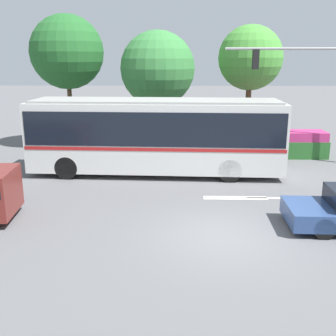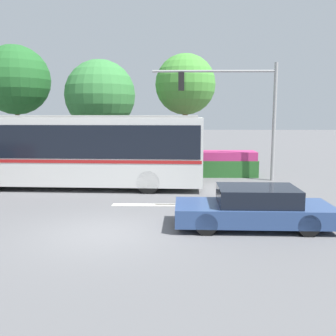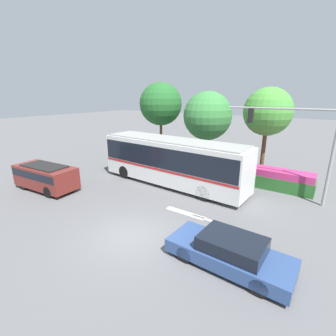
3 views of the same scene
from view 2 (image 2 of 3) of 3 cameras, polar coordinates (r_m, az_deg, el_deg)
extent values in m
plane|color=#5B5B5E|center=(11.28, -9.61, -9.64)|extent=(140.00, 140.00, 0.00)
cube|color=silver|center=(17.91, -12.99, 2.62)|extent=(11.28, 3.01, 3.00)
cube|color=black|center=(17.88, -13.04, 4.15)|extent=(11.06, 3.04, 1.44)
cube|color=#B21E1E|center=(17.95, -12.95, 1.47)|extent=(11.17, 3.04, 0.14)
cube|color=#959592|center=(17.84, -13.15, 7.58)|extent=(10.82, 2.79, 0.10)
cylinder|color=black|center=(20.48, -22.25, -0.64)|extent=(1.01, 0.34, 1.00)
cylinder|color=black|center=(16.35, -2.99, -2.13)|extent=(1.01, 0.34, 1.00)
cylinder|color=black|center=(18.56, -2.22, -0.88)|extent=(1.01, 0.34, 1.00)
cube|color=navy|center=(11.84, 12.69, -6.61)|extent=(4.75, 1.97, 0.54)
cube|color=black|center=(11.74, 13.33, -4.08)|extent=(2.39, 1.69, 0.53)
cylinder|color=black|center=(10.92, 5.80, -8.40)|extent=(0.65, 0.24, 0.65)
cylinder|color=black|center=(12.50, 5.35, -6.24)|extent=(0.65, 0.24, 0.65)
cylinder|color=black|center=(11.46, 20.45, -8.09)|extent=(0.65, 0.24, 0.65)
cylinder|color=black|center=(12.97, 18.21, -6.09)|extent=(0.65, 0.24, 0.65)
cylinder|color=gray|center=(20.06, 15.73, 6.62)|extent=(0.18, 0.18, 5.96)
cylinder|color=gray|center=(19.61, 6.97, 14.32)|extent=(6.19, 0.12, 0.12)
cube|color=black|center=(19.47, 2.01, 12.94)|extent=(0.30, 0.22, 0.90)
cylinder|color=red|center=(19.62, 2.01, 13.78)|extent=(0.18, 0.02, 0.18)
cylinder|color=yellow|center=(19.59, 2.01, 12.91)|extent=(0.18, 0.02, 0.18)
cylinder|color=green|center=(19.57, 2.00, 12.04)|extent=(0.18, 0.02, 0.18)
cube|color=#286028|center=(21.04, 5.16, 0.04)|extent=(6.01, 1.41, 0.91)
cube|color=#B22D6B|center=(20.96, 5.18, 1.91)|extent=(5.88, 1.34, 0.47)
cylinder|color=brown|center=(25.19, -21.63, 4.33)|extent=(0.26, 0.26, 3.95)
sphere|color=#236028|center=(25.23, -22.06, 12.22)|extent=(4.17, 4.17, 4.17)
cylinder|color=brown|center=(23.70, -10.02, 3.43)|extent=(0.26, 0.26, 3.01)
sphere|color=#387F3D|center=(23.65, -10.20, 10.78)|extent=(4.26, 4.26, 4.26)
cylinder|color=brown|center=(22.66, 2.59, 4.41)|extent=(0.31, 0.31, 3.86)
sphere|color=#479338|center=(22.67, 2.64, 12.51)|extent=(3.54, 3.54, 3.54)
cube|color=silver|center=(14.30, -3.74, -5.67)|extent=(2.40, 0.16, 0.01)
cube|color=silver|center=(14.51, -3.61, -5.47)|extent=(2.40, 0.16, 0.01)
cube|color=silver|center=(14.38, 2.80, -5.59)|extent=(2.40, 0.16, 0.01)
camera|label=1|loc=(3.77, -102.13, 23.98)|focal=43.33mm
camera|label=3|loc=(6.70, 60.20, 29.79)|focal=25.77mm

